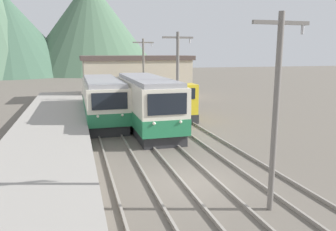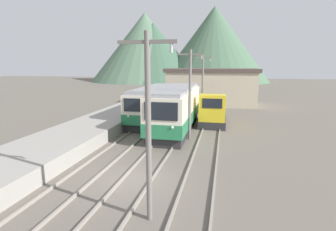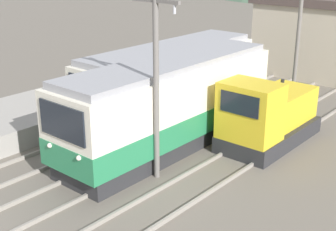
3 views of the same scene
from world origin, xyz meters
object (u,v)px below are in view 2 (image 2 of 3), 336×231
at_px(shunting_locomotive, 213,112).
at_px(commuter_train_center, 176,111).
at_px(catenary_mast_mid, 190,91).
at_px(catenary_mast_near, 148,122).
at_px(commuter_train_left, 155,105).
at_px(catenary_mast_far, 203,82).

bearing_deg(shunting_locomotive, commuter_train_center, -137.21).
bearing_deg(catenary_mast_mid, catenary_mast_near, -90.00).
bearing_deg(commuter_train_left, commuter_train_center, -49.93).
distance_m(shunting_locomotive, catenary_mast_mid, 6.03).
bearing_deg(shunting_locomotive, catenary_mast_mid, -105.69).
bearing_deg(catenary_mast_near, catenary_mast_mid, 90.00).
bearing_deg(commuter_train_center, commuter_train_left, 130.07).
distance_m(commuter_train_left, commuter_train_center, 4.35).
bearing_deg(commuter_train_left, catenary_mast_far, 48.72).
xyz_separation_m(commuter_train_left, catenary_mast_far, (4.31, 4.91, 2.06)).
distance_m(shunting_locomotive, catenary_mast_far, 6.16).
height_order(catenary_mast_near, catenary_mast_far, same).
height_order(shunting_locomotive, catenary_mast_mid, catenary_mast_mid).
bearing_deg(catenary_mast_far, catenary_mast_mid, -90.00).
xyz_separation_m(catenary_mast_mid, catenary_mast_far, (0.00, 10.77, 0.00)).
xyz_separation_m(shunting_locomotive, catenary_mast_far, (-1.49, 5.46, 2.44)).
relative_size(catenary_mast_mid, catenary_mast_far, 1.00).
distance_m(commuter_train_center, shunting_locomotive, 4.12).
distance_m(catenary_mast_near, catenary_mast_far, 21.54).
bearing_deg(commuter_train_center, catenary_mast_near, -83.53).
relative_size(commuter_train_left, commuter_train_center, 0.99).
xyz_separation_m(commuter_train_left, catenary_mast_near, (4.31, -16.63, 2.06)).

